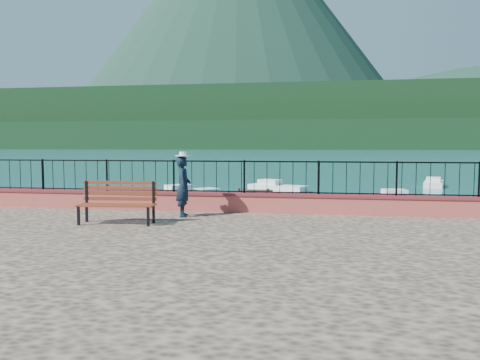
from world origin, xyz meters
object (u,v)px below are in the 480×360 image
(boat_2, at_px, (404,196))
(boat_1, at_px, (330,212))
(boat_3, at_px, (187,190))
(boat_0, at_px, (177,202))
(boat_4, at_px, (278,185))
(park_bench, at_px, (117,211))
(person, at_px, (183,186))
(boat_5, at_px, (434,182))

(boat_2, bearing_deg, boat_1, -129.98)
(boat_1, relative_size, boat_3, 0.91)
(boat_0, height_order, boat_3, same)
(boat_4, bearing_deg, park_bench, -69.82)
(boat_2, bearing_deg, person, -129.87)
(boat_2, bearing_deg, boat_5, 60.74)
(person, relative_size, boat_4, 0.41)
(boat_1, xyz_separation_m, boat_2, (4.14, 6.84, 0.00))
(boat_1, bearing_deg, boat_5, 105.47)
(park_bench, height_order, boat_0, park_bench)
(boat_0, relative_size, boat_1, 1.13)
(boat_5, bearing_deg, boat_2, 174.68)
(boat_0, relative_size, boat_2, 1.25)
(person, bearing_deg, boat_4, -13.83)
(park_bench, xyz_separation_m, boat_0, (-1.76, 10.81, -1.12))
(park_bench, xyz_separation_m, boat_4, (2.30, 21.16, -1.12))
(park_bench, xyz_separation_m, boat_5, (13.80, 26.35, -1.12))
(park_bench, relative_size, boat_5, 0.58)
(boat_2, bearing_deg, boat_4, 133.69)
(boat_0, bearing_deg, boat_5, 23.64)
(person, distance_m, boat_3, 15.91)
(boat_0, height_order, boat_5, same)
(boat_4, bearing_deg, person, -66.44)
(park_bench, relative_size, boat_3, 0.48)
(boat_3, bearing_deg, park_bench, -126.47)
(boat_4, bearing_deg, boat_5, 50.65)
(park_bench, distance_m, boat_4, 21.32)
(boat_4, xyz_separation_m, boat_5, (11.50, 5.19, 0.00))
(person, height_order, boat_0, person)
(boat_0, bearing_deg, boat_1, -37.94)
(boat_1, relative_size, boat_4, 0.91)
(park_bench, bearing_deg, boat_5, 57.90)
(boat_1, bearing_deg, boat_4, 145.03)
(person, bearing_deg, boat_0, 7.35)
(boat_4, bearing_deg, boat_3, -113.26)
(boat_5, bearing_deg, boat_1, 170.32)
(person, relative_size, boat_2, 0.49)
(boat_0, distance_m, boat_3, 6.02)
(boat_0, xyz_separation_m, boat_5, (15.57, 15.53, 0.00))
(person, distance_m, boat_4, 19.77)
(boat_0, height_order, boat_1, same)
(boat_1, distance_m, boat_5, 19.54)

